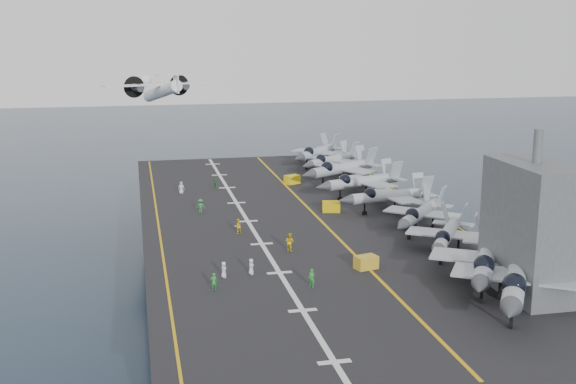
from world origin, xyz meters
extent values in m
plane|color=#142135|center=(0.00, 0.00, 0.00)|extent=(500.00, 500.00, 0.00)
cube|color=#56595E|center=(0.00, 0.00, 5.00)|extent=(36.00, 90.00, 10.00)
cube|color=black|center=(0.00, 0.00, 10.20)|extent=(38.00, 92.00, 0.40)
cube|color=gold|center=(3.00, 0.00, 10.42)|extent=(0.35, 90.00, 0.02)
cube|color=silver|center=(-6.00, 0.00, 10.42)|extent=(0.50, 90.00, 0.02)
cube|color=gold|center=(-17.00, 0.00, 10.42)|extent=(0.25, 90.00, 0.02)
cube|color=gold|center=(18.50, 0.00, 10.42)|extent=(0.25, 90.00, 0.02)
imported|color=silver|center=(-8.79, -19.85, 11.20)|extent=(0.67, 0.98, 1.60)
imported|color=#268C33|center=(-12.85, -23.49, 11.23)|extent=(1.05, 0.75, 1.66)
imported|color=yellow|center=(-7.99, -5.17, 11.29)|extent=(1.25, 1.04, 1.78)
imported|color=#268132|center=(-11.35, 5.53, 11.33)|extent=(1.26, 0.98, 1.86)
imported|color=#268C33|center=(-7.97, 18.95, 11.20)|extent=(0.82, 1.07, 1.59)
imported|color=silver|center=(-13.05, 17.54, 11.28)|extent=(1.08, 0.74, 1.76)
imported|color=green|center=(-3.84, -24.49, 11.27)|extent=(1.25, 1.20, 1.74)
imported|color=yellow|center=(-3.51, -13.21, 11.42)|extent=(1.42, 1.46, 2.04)
imported|color=silver|center=(-11.53, -20.24, 11.20)|extent=(0.67, 0.98, 1.60)
camera|label=1|loc=(-19.31, -86.20, 33.81)|focal=45.00mm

